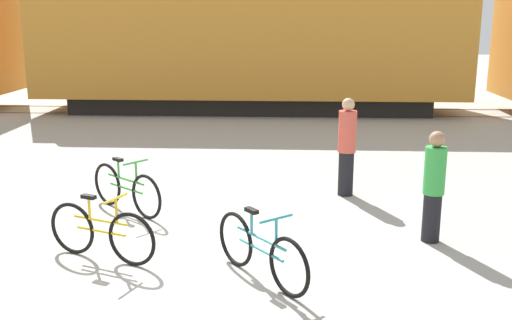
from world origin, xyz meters
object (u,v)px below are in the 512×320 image
bicycle_green (126,189)px  bicycle_teal (261,251)px  freight_train (250,20)px  person_in_green (434,186)px  bicycle_yellow (101,232)px  person_in_red (347,147)px

bicycle_green → bicycle_teal: size_ratio=0.99×
bicycle_teal → bicycle_green: bearing=133.0°
freight_train → person_in_green: freight_train is taller
bicycle_green → bicycle_teal: 3.35m
bicycle_green → bicycle_yellow: 1.95m
freight_train → person_in_green: 11.96m
bicycle_yellow → person_in_red: 4.61m
freight_train → person_in_red: (2.27, -9.16, -2.04)m
person_in_red → person_in_green: 2.38m
bicycle_teal → person_in_green: person_in_green is taller
freight_train → bicycle_teal: bearing=-85.8°
freight_train → bicycle_green: bearing=-97.5°
bicycle_yellow → bicycle_green: bearing=95.6°
bicycle_green → person_in_red: person_in_red is taller
person_in_red → freight_train: bearing=122.8°
bicycle_yellow → person_in_green: 4.53m
bicycle_green → person_in_red: bearing=17.0°
freight_train → bicycle_yellow: freight_train is taller
bicycle_teal → bicycle_yellow: bicycle_yellow is taller
bicycle_yellow → person_in_green: person_in_green is taller
bicycle_yellow → person_in_green: size_ratio=0.99×
person_in_red → person_in_green: person_in_red is taller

